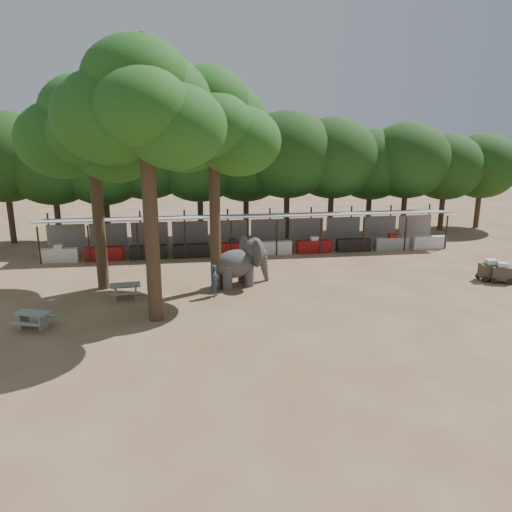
{
  "coord_description": "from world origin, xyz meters",
  "views": [
    {
      "loc": [
        -4.58,
        -19.51,
        8.44
      ],
      "look_at": [
        -1.0,
        5.0,
        2.0
      ],
      "focal_mm": 35.0,
      "sensor_mm": 36.0,
      "label": 1
    }
  ],
  "objects": [
    {
      "name": "vendor_stalls",
      "position": [
        -0.0,
        13.84,
        1.18
      ],
      "size": [
        28.0,
        2.99,
        2.8
      ],
      "color": "#A1A5A9",
      "rests_on": "ground"
    },
    {
      "name": "cart_front",
      "position": [
        12.39,
        5.26,
        0.6
      ],
      "size": [
        1.32,
        0.94,
        1.22
      ],
      "rotation": [
        0.0,
        0.0,
        -0.09
      ],
      "color": "#362E23",
      "rests_on": "ground"
    },
    {
      "name": "elephant",
      "position": [
        -1.57,
        6.51,
        1.29
      ],
      "size": [
        3.46,
        2.63,
        2.57
      ],
      "rotation": [
        0.0,
        0.0,
        0.35
      ],
      "color": "#3F3D3D",
      "rests_on": "ground"
    },
    {
      "name": "yard_tree_back",
      "position": [
        -3.13,
        6.19,
        8.54
      ],
      "size": [
        7.1,
        6.9,
        11.36
      ],
      "color": "#332316",
      "rests_on": "ground"
    },
    {
      "name": "cart_back",
      "position": [
        12.8,
        4.82,
        0.57
      ],
      "size": [
        1.37,
        1.14,
        1.15
      ],
      "rotation": [
        0.0,
        0.0,
        -0.37
      ],
      "color": "#362E23",
      "rests_on": "ground"
    },
    {
      "name": "yard_tree_center",
      "position": [
        -6.13,
        2.19,
        9.21
      ],
      "size": [
        7.1,
        6.9,
        12.04
      ],
      "color": "#332316",
      "rests_on": "ground"
    },
    {
      "name": "yard_tree_left",
      "position": [
        -9.13,
        7.19,
        8.2
      ],
      "size": [
        7.1,
        6.9,
        11.02
      ],
      "color": "#332316",
      "rests_on": "ground"
    },
    {
      "name": "handler",
      "position": [
        -3.16,
        4.79,
        0.84
      ],
      "size": [
        0.57,
        0.7,
        1.68
      ],
      "primitive_type": "imported",
      "rotation": [
        0.0,
        0.0,
        1.25
      ],
      "color": "#26384C",
      "rests_on": "ground"
    },
    {
      "name": "backdrop_trees",
      "position": [
        0.0,
        19.0,
        5.51
      ],
      "size": [
        46.46,
        5.95,
        8.33
      ],
      "color": "#332316",
      "rests_on": "ground"
    },
    {
      "name": "ground",
      "position": [
        0.0,
        0.0,
        0.0
      ],
      "size": [
        100.0,
        100.0,
        0.0
      ],
      "primitive_type": "plane",
      "color": "brown",
      "rests_on": "ground"
    },
    {
      "name": "picnic_table_near",
      "position": [
        -11.17,
        1.72,
        0.48
      ],
      "size": [
        1.81,
        1.72,
        0.73
      ],
      "rotation": [
        0.0,
        0.0,
        -0.35
      ],
      "color": "gray",
      "rests_on": "ground"
    },
    {
      "name": "picnic_table_far",
      "position": [
        -7.65,
        5.17,
        0.49
      ],
      "size": [
        1.59,
        1.46,
        0.74
      ],
      "rotation": [
        0.0,
        0.0,
        0.09
      ],
      "color": "gray",
      "rests_on": "ground"
    }
  ]
}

